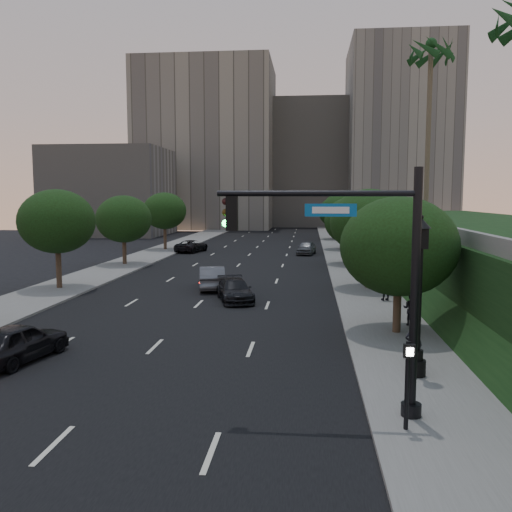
# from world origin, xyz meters

# --- Properties ---
(ground) EXTENTS (160.00, 160.00, 0.00)m
(ground) POSITION_xyz_m (0.00, 0.00, 0.00)
(ground) COLOR black
(ground) RESTS_ON ground
(road_surface) EXTENTS (16.00, 140.00, 0.02)m
(road_surface) POSITION_xyz_m (0.00, 30.00, 0.01)
(road_surface) COLOR black
(road_surface) RESTS_ON ground
(sidewalk_right) EXTENTS (4.50, 140.00, 0.15)m
(sidewalk_right) POSITION_xyz_m (10.25, 30.00, 0.07)
(sidewalk_right) COLOR slate
(sidewalk_right) RESTS_ON ground
(sidewalk_left) EXTENTS (4.50, 140.00, 0.15)m
(sidewalk_left) POSITION_xyz_m (-10.25, 30.00, 0.07)
(sidewalk_left) COLOR slate
(sidewalk_left) RESTS_ON ground
(embankment) EXTENTS (18.00, 90.00, 4.00)m
(embankment) POSITION_xyz_m (22.00, 28.00, 2.00)
(embankment) COLOR black
(embankment) RESTS_ON ground
(parapet_wall) EXTENTS (0.35, 90.00, 0.70)m
(parapet_wall) POSITION_xyz_m (13.50, 28.00, 4.35)
(parapet_wall) COLOR slate
(parapet_wall) RESTS_ON embankment
(office_block_left) EXTENTS (26.00, 20.00, 32.00)m
(office_block_left) POSITION_xyz_m (-14.00, 92.00, 16.00)
(office_block_left) COLOR gray
(office_block_left) RESTS_ON ground
(office_block_mid) EXTENTS (22.00, 18.00, 26.00)m
(office_block_mid) POSITION_xyz_m (6.00, 102.00, 13.00)
(office_block_mid) COLOR gray
(office_block_mid) RESTS_ON ground
(office_block_right) EXTENTS (20.00, 22.00, 36.00)m
(office_block_right) POSITION_xyz_m (24.00, 96.00, 18.00)
(office_block_right) COLOR gray
(office_block_right) RESTS_ON ground
(office_block_filler) EXTENTS (18.00, 16.00, 14.00)m
(office_block_filler) POSITION_xyz_m (-26.00, 70.00, 7.00)
(office_block_filler) COLOR gray
(office_block_filler) RESTS_ON ground
(tree_right_a) EXTENTS (5.20, 5.20, 6.24)m
(tree_right_a) POSITION_xyz_m (10.30, 8.00, 4.02)
(tree_right_a) COLOR #38281C
(tree_right_a) RESTS_ON ground
(tree_right_b) EXTENTS (5.20, 5.20, 6.74)m
(tree_right_b) POSITION_xyz_m (10.30, 20.00, 4.52)
(tree_right_b) COLOR #38281C
(tree_right_b) RESTS_ON ground
(tree_right_c) EXTENTS (5.20, 5.20, 6.24)m
(tree_right_c) POSITION_xyz_m (10.30, 33.00, 4.02)
(tree_right_c) COLOR #38281C
(tree_right_c) RESTS_ON ground
(tree_right_d) EXTENTS (5.20, 5.20, 6.74)m
(tree_right_d) POSITION_xyz_m (10.30, 47.00, 4.52)
(tree_right_d) COLOR #38281C
(tree_right_d) RESTS_ON ground
(tree_right_e) EXTENTS (5.20, 5.20, 6.24)m
(tree_right_e) POSITION_xyz_m (10.30, 62.00, 4.02)
(tree_right_e) COLOR #38281C
(tree_right_e) RESTS_ON ground
(tree_left_b) EXTENTS (5.00, 5.00, 6.71)m
(tree_left_b) POSITION_xyz_m (-10.30, 18.00, 4.58)
(tree_left_b) COLOR #38281C
(tree_left_b) RESTS_ON ground
(tree_left_c) EXTENTS (5.00, 5.00, 6.34)m
(tree_left_c) POSITION_xyz_m (-10.30, 31.00, 4.21)
(tree_left_c) COLOR #38281C
(tree_left_c) RESTS_ON ground
(tree_left_d) EXTENTS (5.00, 5.00, 6.71)m
(tree_left_d) POSITION_xyz_m (-10.30, 45.00, 4.58)
(tree_left_d) COLOR #38281C
(tree_left_d) RESTS_ON ground
(palm_far) EXTENTS (3.20, 3.20, 15.50)m
(palm_far) POSITION_xyz_m (16.00, 30.00, 17.64)
(palm_far) COLOR #4C4233
(palm_far) RESTS_ON embankment
(traffic_signal_mast) EXTENTS (5.68, 0.56, 7.00)m
(traffic_signal_mast) POSITION_xyz_m (8.10, -1.56, 3.67)
(traffic_signal_mast) COLOR black
(traffic_signal_mast) RESTS_ON ground
(street_lamp) EXTENTS (0.64, 0.64, 5.62)m
(street_lamp) POSITION_xyz_m (10.02, 1.92, 2.63)
(street_lamp) COLOR black
(street_lamp) RESTS_ON ground
(pedestrian_signal) EXTENTS (0.30, 0.33, 2.50)m
(pedestrian_signal) POSITION_xyz_m (8.90, -2.52, 1.57)
(pedestrian_signal) COLOR black
(pedestrian_signal) RESTS_ON ground
(sedan_near_left) EXTENTS (2.63, 4.70, 1.51)m
(sedan_near_left) POSITION_xyz_m (-4.58, 2.53, 0.76)
(sedan_near_left) COLOR black
(sedan_near_left) RESTS_ON ground
(sedan_mid_left) EXTENTS (2.54, 4.98, 1.56)m
(sedan_mid_left) POSITION_xyz_m (-0.16, 19.32, 0.78)
(sedan_mid_left) COLOR #53545A
(sedan_mid_left) RESTS_ON ground
(sedan_far_left) EXTENTS (3.38, 5.33, 1.37)m
(sedan_far_left) POSITION_xyz_m (-6.79, 43.25, 0.69)
(sedan_far_left) COLOR black
(sedan_far_left) RESTS_ON ground
(sedan_near_right) EXTENTS (3.06, 4.86, 1.31)m
(sedan_near_right) POSITION_xyz_m (1.96, 15.22, 0.66)
(sedan_near_right) COLOR black
(sedan_near_right) RESTS_ON ground
(sedan_far_right) EXTENTS (2.33, 4.48, 1.45)m
(sedan_far_right) POSITION_xyz_m (6.09, 41.90, 0.73)
(sedan_far_right) COLOR #53575B
(sedan_far_right) RESTS_ON ground
(pedestrian_a) EXTENTS (0.64, 0.48, 1.62)m
(pedestrian_a) POSITION_xyz_m (10.06, 2.83, 0.96)
(pedestrian_a) COLOR black
(pedestrian_a) RESTS_ON sidewalk_right
(pedestrian_b) EXTENTS (0.97, 0.90, 1.59)m
(pedestrian_b) POSITION_xyz_m (11.17, 9.33, 0.94)
(pedestrian_b) COLOR black
(pedestrian_b) RESTS_ON sidewalk_right
(pedestrian_c) EXTENTS (1.16, 0.72, 1.84)m
(pedestrian_c) POSITION_xyz_m (10.85, 15.44, 1.07)
(pedestrian_c) COLOR black
(pedestrian_c) RESTS_ON sidewalk_right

